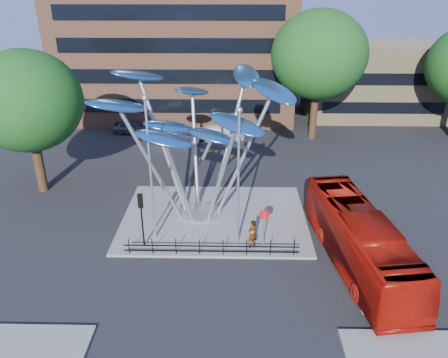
{
  "coord_description": "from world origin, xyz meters",
  "views": [
    {
      "loc": [
        0.16,
        -19.08,
        14.63
      ],
      "look_at": [
        -0.32,
        4.0,
        3.84
      ],
      "focal_mm": 35.0,
      "sensor_mm": 36.0,
      "label": 1
    }
  ],
  "objects_px": {
    "traffic_light_island": "(141,209)",
    "parked_car_left": "(133,127)",
    "no_entry_sign_island": "(264,222)",
    "street_lamp_right": "(239,166)",
    "red_bus": "(358,239)",
    "leaf_sculpture": "(196,115)",
    "tree_left": "(27,101)",
    "street_lamp_left": "(149,158)",
    "tree_right": "(319,55)",
    "parked_car_right": "(221,132)",
    "parked_car_mid": "(174,135)",
    "pedestrian": "(252,234)"
  },
  "relations": [
    {
      "from": "tree_left",
      "to": "no_entry_sign_island",
      "type": "relative_size",
      "value": 4.21
    },
    {
      "from": "red_bus",
      "to": "parked_car_right",
      "type": "distance_m",
      "value": 21.97
    },
    {
      "from": "red_bus",
      "to": "parked_car_mid",
      "type": "xyz_separation_m",
      "value": [
        -12.54,
        19.07,
        -0.78
      ]
    },
    {
      "from": "traffic_light_island",
      "to": "parked_car_left",
      "type": "height_order",
      "value": "traffic_light_island"
    },
    {
      "from": "traffic_light_island",
      "to": "street_lamp_left",
      "type": "bearing_deg",
      "value": 63.43
    },
    {
      "from": "leaf_sculpture",
      "to": "red_bus",
      "type": "xyz_separation_m",
      "value": [
        9.15,
        -5.46,
        -5.28
      ]
    },
    {
      "from": "traffic_light_island",
      "to": "no_entry_sign_island",
      "type": "distance_m",
      "value": 7.05
    },
    {
      "from": "traffic_light_island",
      "to": "parked_car_mid",
      "type": "relative_size",
      "value": 0.69
    },
    {
      "from": "street_lamp_right",
      "to": "red_bus",
      "type": "distance_m",
      "value": 7.66
    },
    {
      "from": "traffic_light_island",
      "to": "parked_car_right",
      "type": "bearing_deg",
      "value": 78.1
    },
    {
      "from": "tree_right",
      "to": "parked_car_mid",
      "type": "distance_m",
      "value": 15.38
    },
    {
      "from": "leaf_sculpture",
      "to": "traffic_light_island",
      "type": "relative_size",
      "value": 3.71
    },
    {
      "from": "parked_car_right",
      "to": "traffic_light_island",
      "type": "bearing_deg",
      "value": 164.55
    },
    {
      "from": "tree_left",
      "to": "street_lamp_left",
      "type": "height_order",
      "value": "tree_left"
    },
    {
      "from": "tree_right",
      "to": "tree_left",
      "type": "bearing_deg",
      "value": -151.39
    },
    {
      "from": "red_bus",
      "to": "tree_right",
      "type": "bearing_deg",
      "value": 79.54
    },
    {
      "from": "street_lamp_left",
      "to": "pedestrian",
      "type": "distance_m",
      "value": 7.34
    },
    {
      "from": "street_lamp_left",
      "to": "parked_car_left",
      "type": "relative_size",
      "value": 2.18
    },
    {
      "from": "no_entry_sign_island",
      "to": "street_lamp_right",
      "type": "bearing_deg",
      "value": 162.13
    },
    {
      "from": "tree_right",
      "to": "traffic_light_island",
      "type": "distance_m",
      "value": 24.06
    },
    {
      "from": "traffic_light_island",
      "to": "tree_left",
      "type": "bearing_deg",
      "value": 140.19
    },
    {
      "from": "leaf_sculpture",
      "to": "street_lamp_right",
      "type": "xyz_separation_m",
      "value": [
        2.57,
        -3.68,
        -1.78
      ]
    },
    {
      "from": "tree_left",
      "to": "leaf_sculpture",
      "type": "height_order",
      "value": "tree_left"
    },
    {
      "from": "tree_left",
      "to": "street_lamp_right",
      "type": "height_order",
      "value": "tree_left"
    },
    {
      "from": "no_entry_sign_island",
      "to": "pedestrian",
      "type": "height_order",
      "value": "no_entry_sign_island"
    },
    {
      "from": "tree_right",
      "to": "parked_car_right",
      "type": "relative_size",
      "value": 2.53
    },
    {
      "from": "street_lamp_right",
      "to": "no_entry_sign_island",
      "type": "distance_m",
      "value": 3.64
    },
    {
      "from": "leaf_sculpture",
      "to": "tree_left",
      "type": "bearing_deg",
      "value": 164.45
    },
    {
      "from": "street_lamp_left",
      "to": "parked_car_left",
      "type": "distance_m",
      "value": 20.78
    },
    {
      "from": "street_lamp_left",
      "to": "parked_car_left",
      "type": "xyz_separation_m",
      "value": [
        -5.47,
        19.5,
        -4.67
      ]
    },
    {
      "from": "traffic_light_island",
      "to": "red_bus",
      "type": "height_order",
      "value": "traffic_light_island"
    },
    {
      "from": "red_bus",
      "to": "no_entry_sign_island",
      "type": "bearing_deg",
      "value": 157.77
    },
    {
      "from": "tree_right",
      "to": "parked_car_right",
      "type": "distance_m",
      "value": 11.59
    },
    {
      "from": "parked_car_left",
      "to": "street_lamp_left",
      "type": "bearing_deg",
      "value": -157.92
    },
    {
      "from": "tree_right",
      "to": "red_bus",
      "type": "bearing_deg",
      "value": -92.54
    },
    {
      "from": "leaf_sculpture",
      "to": "parked_car_left",
      "type": "distance_m",
      "value": 19.16
    },
    {
      "from": "traffic_light_island",
      "to": "parked_car_left",
      "type": "xyz_separation_m",
      "value": [
        -4.97,
        20.5,
        -1.93
      ]
    },
    {
      "from": "street_lamp_right",
      "to": "red_bus",
      "type": "xyz_separation_m",
      "value": [
        6.58,
        -1.78,
        -3.5
      ]
    },
    {
      "from": "tree_left",
      "to": "street_lamp_left",
      "type": "xyz_separation_m",
      "value": [
        9.5,
        -6.5,
        -1.44
      ]
    },
    {
      "from": "leaf_sculpture",
      "to": "traffic_light_island",
      "type": "distance_m",
      "value": 6.65
    },
    {
      "from": "traffic_light_island",
      "to": "pedestrian",
      "type": "bearing_deg",
      "value": 0.0
    },
    {
      "from": "leaf_sculpture",
      "to": "parked_car_left",
      "type": "height_order",
      "value": "leaf_sculpture"
    },
    {
      "from": "street_lamp_left",
      "to": "parked_car_mid",
      "type": "distance_m",
      "value": 17.42
    },
    {
      "from": "traffic_light_island",
      "to": "no_entry_sign_island",
      "type": "relative_size",
      "value": 1.4
    },
    {
      "from": "leaf_sculpture",
      "to": "parked_car_mid",
      "type": "xyz_separation_m",
      "value": [
        -3.4,
        13.61,
        -6.06
      ]
    },
    {
      "from": "red_bus",
      "to": "parked_car_left",
      "type": "bearing_deg",
      "value": 120.13
    },
    {
      "from": "leaf_sculpture",
      "to": "no_entry_sign_island",
      "type": "distance_m",
      "value": 7.71
    },
    {
      "from": "leaf_sculpture",
      "to": "traffic_light_island",
      "type": "height_order",
      "value": "leaf_sculpture"
    },
    {
      "from": "street_lamp_left",
      "to": "red_bus",
      "type": "height_order",
      "value": "street_lamp_left"
    },
    {
      "from": "street_lamp_left",
      "to": "street_lamp_right",
      "type": "relative_size",
      "value": 1.06
    }
  ]
}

